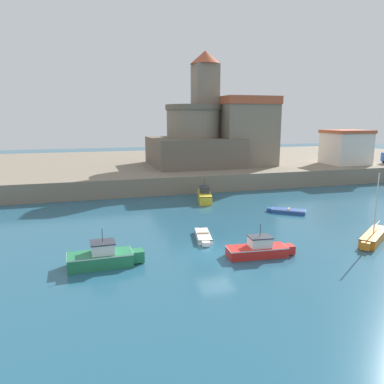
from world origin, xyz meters
The scene contains 11 objects.
ground_plane centered at (0.00, 0.00, 0.00)m, with size 200.00×200.00×0.00m, color #235670.
quay_seawall centered at (0.00, 41.02, 1.14)m, with size 120.00×40.00×2.27m, color gray.
motorboat_red_0 centered at (2.77, -1.30, 0.52)m, with size 4.99×1.89×2.36m.
motorboat_green_1 centered at (-7.95, 0.05, 0.61)m, with size 5.02×1.87×2.56m.
dinghy_blue_2 centered at (11.16, 9.03, 0.22)m, with size 3.66×3.05×0.48m.
sailboat_orange_3 centered at (12.98, -0.98, 0.41)m, with size 5.01×4.01×5.53m.
motorboat_yellow_4 centered at (4.71, 16.82, 0.65)m, with size 2.54×5.41×2.63m.
dinghy_white_5 centered at (0.18, 3.50, 0.23)m, with size 1.77×4.08×0.49m.
church centered at (15.15, 34.95, 8.14)m, with size 12.59×17.17×17.42m.
fortress centered at (8.00, 32.47, 5.61)m, with size 13.05×13.05×9.34m.
harbor_shed_near_wharf centered at (32.00, 26.83, 5.02)m, with size 6.42×6.05×5.45m.
Camera 1 is at (-8.95, -24.13, 9.70)m, focal length 35.00 mm.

